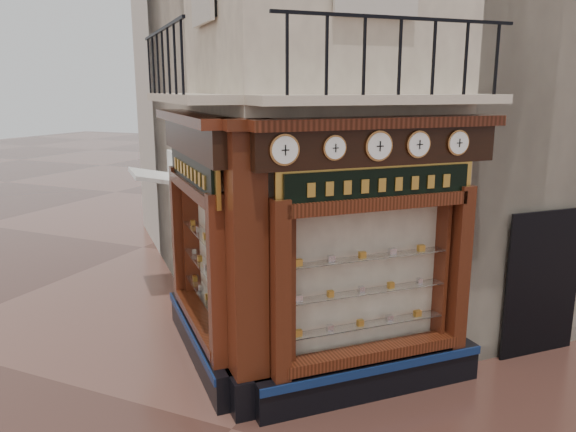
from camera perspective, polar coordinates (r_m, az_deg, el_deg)
The scene contains 16 objects.
ground at distance 7.86m, azimuth -5.75°, elevation -20.71°, with size 80.00×80.00×0.00m, color #462820.
main_building at distance 12.39m, azimuth 8.66°, elevation 20.40°, with size 8.00×8.00×12.00m, color beige.
neighbour_left at distance 15.47m, azimuth 1.87°, elevation 17.12°, with size 8.00×8.00×11.00m, color beige.
neighbour_right at distance 14.37m, azimuth 21.34°, elevation 16.62°, with size 8.00×8.00×11.00m, color beige.
shopfront_left at distance 8.95m, azimuth -8.95°, elevation -2.62°, with size 2.86×2.86×3.98m.
shopfront_right at distance 7.84m, azimuth 8.71°, elevation -4.83°, with size 2.86×2.86×3.98m.
corner_pilaster at distance 7.39m, azimuth -4.18°, elevation -6.06°, with size 0.85×0.85×3.98m.
balcony at distance 7.88m, azimuth -1.02°, elevation 11.96°, with size 5.94×2.97×1.03m.
clock_a at distance 6.75m, azimuth -0.37°, elevation 6.74°, with size 0.31×0.31×0.38m.
clock_b at distance 7.01m, azimuth 4.75°, elevation 6.92°, with size 0.26×0.26×0.32m.
clock_c at distance 7.30m, azimuth 9.20°, elevation 7.04°, with size 0.31×0.31×0.39m.
clock_d at distance 7.62m, azimuth 13.09°, elevation 7.11°, with size 0.29×0.29×0.36m.
clock_e at distance 7.99m, azimuth 16.88°, elevation 7.14°, with size 0.28×0.28×0.35m.
awning at distance 12.41m, azimuth -12.92°, elevation -7.97°, with size 1.42×0.85×0.08m, color silver, non-canonical shape.
signboard_left at distance 8.71m, azimuth -9.70°, elevation 4.48°, with size 2.25×2.25×0.60m.
signboard_right at distance 7.51m, azimuth 9.29°, elevation 3.19°, with size 2.12×2.12×0.57m.
Camera 1 is at (3.31, -5.67, 4.33)m, focal length 35.00 mm.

